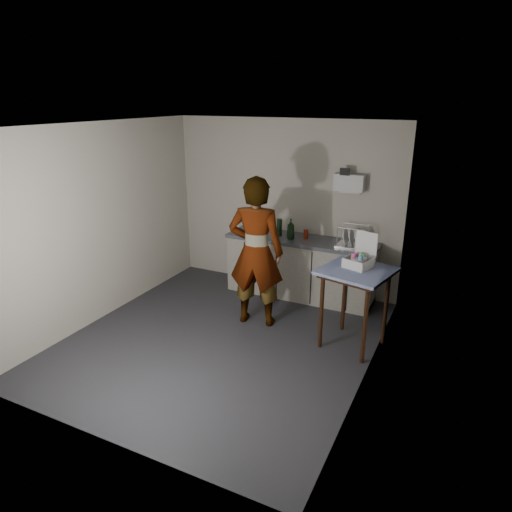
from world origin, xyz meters
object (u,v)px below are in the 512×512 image
at_px(dark_bottle, 279,228).
at_px(paper_towel, 249,224).
at_px(soap_bottle, 291,229).
at_px(bakery_box, 359,259).
at_px(standing_man, 256,252).
at_px(side_table, 356,280).
at_px(soda_can, 306,234).
at_px(kitchen_counter, 300,269).
at_px(dish_rack, 352,242).

height_order(dark_bottle, paper_towel, paper_towel).
distance_m(soap_bottle, bakery_box, 1.54).
bearing_deg(standing_man, soap_bottle, -106.01).
distance_m(side_table, dark_bottle, 1.82).
bearing_deg(dark_bottle, soap_bottle, -17.52).
relative_size(standing_man, soap_bottle, 6.59).
bearing_deg(soap_bottle, paper_towel, 178.05).
height_order(standing_man, soda_can, standing_man).
distance_m(dark_bottle, paper_towel, 0.49).
bearing_deg(side_table, standing_man, -169.02).
height_order(kitchen_counter, soap_bottle, soap_bottle).
relative_size(soda_can, bakery_box, 0.32).
xyz_separation_m(kitchen_counter, bakery_box, (1.09, -1.01, 0.65)).
xyz_separation_m(side_table, standing_man, (-1.33, 0.04, 0.13)).
distance_m(kitchen_counter, dish_rack, 0.94).
bearing_deg(kitchen_counter, soda_can, 34.31).
bearing_deg(standing_man, paper_towel, -69.89).
xyz_separation_m(standing_man, soap_bottle, (0.09, 0.98, 0.07)).
bearing_deg(side_table, paper_towel, 164.33).
height_order(kitchen_counter, dark_bottle, dark_bottle).
bearing_deg(dish_rack, dark_bottle, 179.37).
distance_m(kitchen_counter, standing_man, 1.23).
relative_size(soap_bottle, dark_bottle, 1.16).
bearing_deg(paper_towel, kitchen_counter, 4.49).
relative_size(soap_bottle, soda_can, 2.32).
bearing_deg(bakery_box, standing_man, -159.48).
bearing_deg(dark_bottle, side_table, -36.98).
relative_size(standing_man, soda_can, 15.29).
bearing_deg(paper_towel, bakery_box, -26.09).
height_order(standing_man, paper_towel, standing_man).
xyz_separation_m(dish_rack, bakery_box, (0.33, -0.97, 0.10)).
bearing_deg(soap_bottle, soda_can, 33.11).
xyz_separation_m(kitchen_counter, dark_bottle, (-0.35, -0.02, 0.61)).
bearing_deg(kitchen_counter, bakery_box, -42.64).
bearing_deg(side_table, bakery_box, 105.77).
relative_size(standing_man, bakery_box, 4.93).
bearing_deg(dish_rack, soap_bottle, -176.59).
relative_size(side_table, bakery_box, 2.47).
bearing_deg(kitchen_counter, paper_towel, -175.51).
bearing_deg(soap_bottle, side_table, -39.58).
xyz_separation_m(soap_bottle, paper_towel, (-0.69, 0.02, -0.01)).
bearing_deg(dish_rack, kitchen_counter, 177.34).
distance_m(kitchen_counter, dark_bottle, 0.70).
distance_m(kitchen_counter, paper_towel, 1.04).
distance_m(kitchen_counter, soda_can, 0.55).
relative_size(side_table, standing_man, 0.50).
bearing_deg(dark_bottle, paper_towel, -175.02).
height_order(soap_bottle, paper_towel, paper_towel).
relative_size(kitchen_counter, paper_towel, 7.42).
bearing_deg(kitchen_counter, dish_rack, -2.66).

